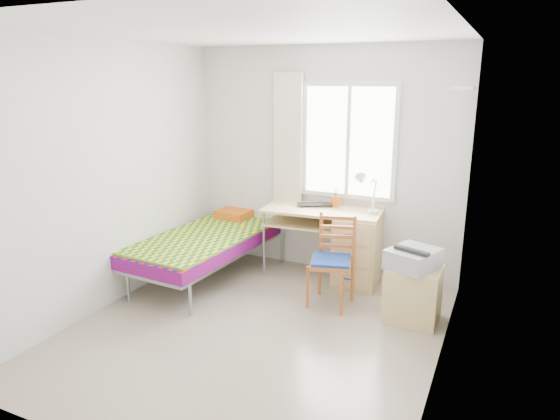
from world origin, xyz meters
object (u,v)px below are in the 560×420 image
Objects in this scene: cabinet at (413,294)px; printer at (413,258)px; desk at (352,245)px; chair at (333,255)px; bed at (211,239)px.

cabinet is 0.36m from printer.
chair reaches higher than desk.
chair is (1.54, -0.13, 0.09)m from bed.
printer is (-0.02, -0.00, 0.36)m from cabinet.
cabinet is (0.80, -0.63, -0.18)m from desk.
desk reaches higher than printer.
chair is 0.80m from printer.
desk is 2.47× the size of printer.
bed is 2.36m from cabinet.
printer is at bearing -171.82° from cabinet.
desk is at bearing 142.64° from cabinet.
chair is at bearing 178.00° from cabinet.
chair is at bearing -95.88° from desk.
desk is 1.03m from cabinet.
chair is 1.74× the size of cabinet.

